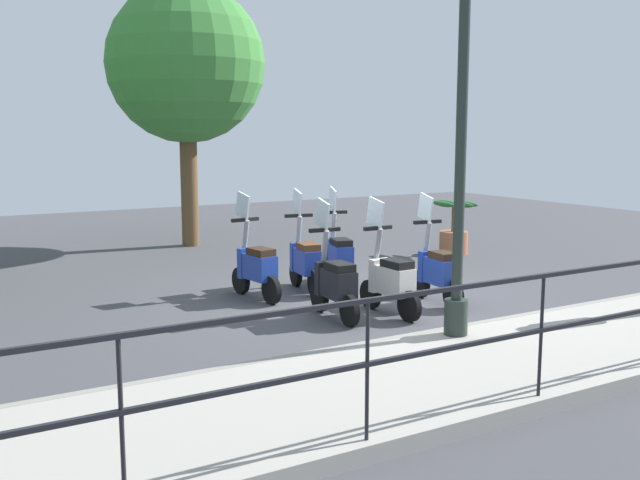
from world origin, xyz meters
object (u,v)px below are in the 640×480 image
lamp_post_near (461,155)px  tree_distant (186,65)px  scooter_far_1 (305,260)px  scooter_near_2 (334,282)px  scooter_far_0 (338,255)px  potted_palm (454,232)px  scooter_near_1 (390,279)px  scooter_far_2 (256,266)px  scooter_near_0 (437,270)px

lamp_post_near → tree_distant: bearing=0.1°
lamp_post_near → scooter_far_1: (3.35, 0.07, -1.67)m
scooter_near_2 → scooter_far_0: same height
potted_palm → lamp_post_near: bearing=139.5°
lamp_post_near → scooter_near_2: lamp_post_near is taller
scooter_near_1 → scooter_far_0: same height
scooter_near_2 → scooter_near_1: bearing=-101.6°
lamp_post_near → scooter_far_2: lamp_post_near is taller
potted_palm → scooter_far_1: 4.47m
lamp_post_near → scooter_near_0: lamp_post_near is taller
scooter_far_2 → scooter_near_0: bearing=-133.9°
scooter_near_0 → scooter_near_1: (-0.18, 0.95, 0.00)m
scooter_far_0 → scooter_near_0: bearing=-147.4°
scooter_near_2 → scooter_far_0: (1.73, -1.13, 0.00)m
lamp_post_near → scooter_near_2: (1.74, 0.53, -1.67)m
tree_distant → scooter_near_0: 7.60m
scooter_far_1 → lamp_post_near: bearing=-169.7°
scooter_far_1 → scooter_near_2: bearing=173.2°
tree_distant → scooter_near_2: bearing=175.7°
scooter_far_0 → scooter_far_1: same height
potted_palm → scooter_near_2: 5.60m
scooter_near_0 → scooter_far_2: bearing=59.3°
lamp_post_near → tree_distant: (8.48, 0.02, 1.63)m
scooter_near_0 → scooter_far_1: 2.03m
scooter_near_0 → scooter_near_1: bearing=107.1°
scooter_far_1 → scooter_near_1: bearing=-162.1°
scooter_near_0 → scooter_near_2: (0.01, 1.68, 0.00)m
lamp_post_near → scooter_far_1: lamp_post_near is taller
scooter_near_2 → scooter_far_0: 2.06m
potted_palm → scooter_near_1: (-3.30, 3.93, 0.04)m
tree_distant → scooter_far_0: (-5.01, -0.62, -3.29)m
scooter_near_2 → scooter_far_2: 1.59m
scooter_far_0 → scooter_far_2: same height
lamp_post_near → scooter_far_2: bearing=15.7°
scooter_far_0 → scooter_far_2: 1.53m
scooter_near_1 → scooter_far_1: (1.80, 0.28, 0.00)m
scooter_far_0 → lamp_post_near: bearing=-174.9°
scooter_near_0 → scooter_far_0: 1.83m
tree_distant → scooter_near_0: (-6.75, -1.17, -3.29)m
scooter_near_2 → scooter_far_2: same height
scooter_far_2 → potted_palm: bearing=-79.9°
potted_palm → scooter_far_1: size_ratio=0.69×
lamp_post_near → tree_distant: tree_distant is taller
potted_palm → scooter_far_0: (-1.37, 3.54, 0.04)m
potted_palm → scooter_near_1: 5.13m
potted_palm → scooter_far_2: 5.30m
scooter_near_0 → tree_distant: bearing=16.0°
lamp_post_near → potted_palm: lamp_post_near is taller
tree_distant → scooter_near_2: (-6.73, 0.51, -3.29)m
lamp_post_near → scooter_near_1: 2.28m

